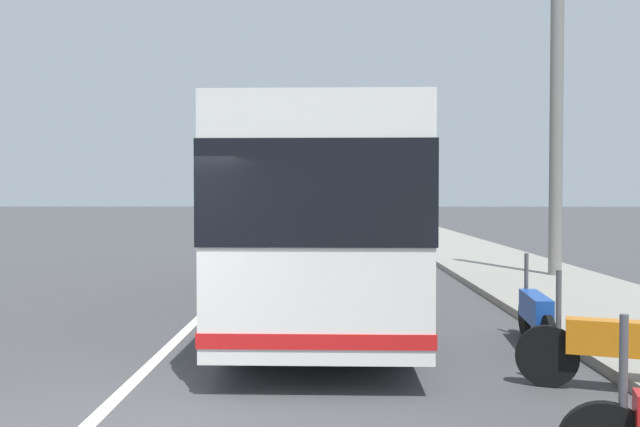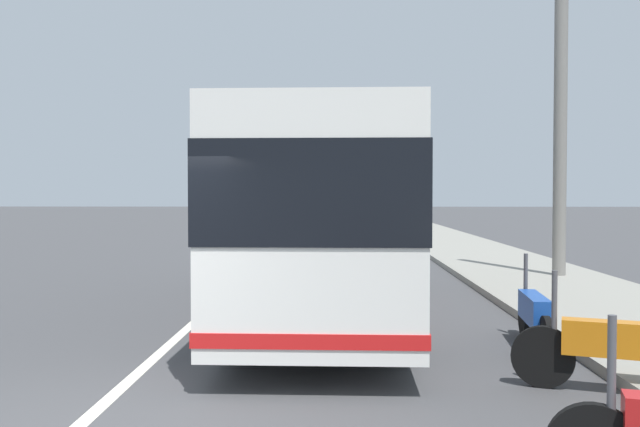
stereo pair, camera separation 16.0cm
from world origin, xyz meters
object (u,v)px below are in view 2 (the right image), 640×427
Objects in this scene: car_far_distant at (348,222)px; car_side_street at (339,217)px; coach_bus at (326,211)px; car_ahead_same_lane at (262,215)px; car_behind_bus at (334,212)px; utility_pole at (560,110)px; motorcycle_far_end at (534,314)px; motorcycle_nearest_curb at (618,349)px.

car_side_street is at bearing 2.14° from car_far_distant.
coach_bus reaches higher than car_ahead_same_lane.
car_behind_bus is at bearing 153.36° from car_ahead_same_lane.
utility_pole is (4.58, -5.62, 2.36)m from coach_bus.
utility_pole is (-25.64, -5.26, 3.46)m from car_side_street.
motorcycle_far_end is 8.58m from utility_pole.
car_behind_bus is at bearing 8.34° from utility_pole.
coach_bus is 1.22× the size of utility_pole.
motorcycle_far_end is at bearing -131.59° from coach_bus.
motorcycle_nearest_curb is 0.97× the size of motorcycle_far_end.
car_side_street is 1.16× the size of car_behind_bus.
car_far_distant is 8.36m from car_side_street.
car_ahead_same_lane is 9.60m from car_behind_bus.
coach_bus reaches higher than car_side_street.
car_ahead_same_lane is (34.84, 4.99, -1.13)m from coach_bus.
car_side_street reaches higher than motorcycle_far_end.
motorcycle_far_end is at bearing -64.27° from motorcycle_nearest_curb.
car_side_street is at bearing 10.26° from motorcycle_far_end.
utility_pole reaches higher than motorcycle_nearest_curb.
car_far_distant reaches higher than car_behind_bus.
car_far_distant is at bearing -0.88° from coach_bus.
car_behind_bus is (12.84, 0.38, -0.00)m from car_side_street.
utility_pole reaches higher than car_side_street.
coach_bus reaches higher than car_far_distant.
coach_bus is at bearing -37.71° from motorcycle_nearest_curb.
car_behind_bus is (45.72, 2.91, 0.24)m from motorcycle_far_end.
car_behind_bus reaches higher than car_ahead_same_lane.
car_far_distant is at bearing 15.73° from utility_pole.
car_side_street is 26.40m from utility_pole.
car_behind_bus is at bearing 5.94° from car_side_street.
motorcycle_far_end is at bearing 159.36° from utility_pole.
coach_bus is 2.35× the size of car_ahead_same_lane.
car_behind_bus reaches higher than motorcycle_nearest_curb.
motorcycle_far_end is at bearing -171.34° from car_side_street.
motorcycle_nearest_curb is 0.44× the size of car_side_street.
car_ahead_same_lane is (4.62, 5.35, -0.03)m from car_side_street.
car_far_distant is at bearing -178.40° from car_behind_bus.
motorcycle_far_end is at bearing 16.42° from car_ahead_same_lane.
coach_bus reaches higher than car_behind_bus.
coach_bus is 30.24m from car_side_street.
coach_bus is at bearing 177.48° from car_far_distant.
car_ahead_same_lane reaches higher than motorcycle_nearest_curb.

